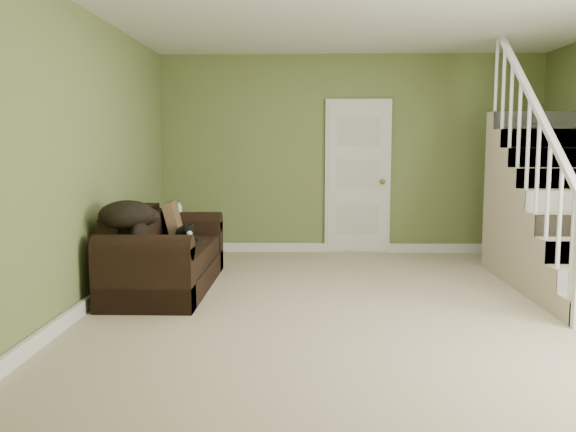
# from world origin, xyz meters

# --- Properties ---
(floor) EXTENTS (5.00, 5.50, 0.01)m
(floor) POSITION_xyz_m (0.00, 0.00, 0.00)
(floor) COLOR tan
(floor) RESTS_ON ground
(ceiling) EXTENTS (5.00, 5.50, 0.01)m
(ceiling) POSITION_xyz_m (0.00, 0.00, 2.60)
(ceiling) COLOR white
(ceiling) RESTS_ON wall_back
(wall_back) EXTENTS (5.00, 0.04, 2.60)m
(wall_back) POSITION_xyz_m (0.00, 2.75, 1.30)
(wall_back) COLOR olive
(wall_back) RESTS_ON floor
(wall_front) EXTENTS (5.00, 0.04, 2.60)m
(wall_front) POSITION_xyz_m (0.00, -2.75, 1.30)
(wall_front) COLOR olive
(wall_front) RESTS_ON floor
(wall_left) EXTENTS (0.04, 5.50, 2.60)m
(wall_left) POSITION_xyz_m (-2.50, 0.00, 1.30)
(wall_left) COLOR olive
(wall_left) RESTS_ON floor
(baseboard_back) EXTENTS (5.00, 0.04, 0.12)m
(baseboard_back) POSITION_xyz_m (0.00, 2.72, 0.06)
(baseboard_back) COLOR white
(baseboard_back) RESTS_ON floor
(baseboard_left) EXTENTS (0.04, 5.50, 0.12)m
(baseboard_left) POSITION_xyz_m (-2.47, 0.00, 0.06)
(baseboard_left) COLOR white
(baseboard_left) RESTS_ON floor
(door) EXTENTS (0.86, 0.12, 2.02)m
(door) POSITION_xyz_m (0.10, 2.71, 1.01)
(door) COLOR white
(door) RESTS_ON floor
(staircase) EXTENTS (1.00, 2.51, 2.82)m
(staircase) POSITION_xyz_m (1.99, 0.97, 0.64)
(staircase) COLOR tan
(staircase) RESTS_ON floor
(sofa) EXTENTS (0.86, 1.99, 0.79)m
(sofa) POSITION_xyz_m (-2.01, 0.62, 0.30)
(sofa) COLOR black
(sofa) RESTS_ON floor
(side_table) EXTENTS (0.52, 0.52, 0.77)m
(side_table) POSITION_xyz_m (-2.09, 1.53, 0.29)
(side_table) COLOR black
(side_table) RESTS_ON floor
(cat) EXTENTS (0.32, 0.48, 0.24)m
(cat) POSITION_xyz_m (-1.83, 0.82, 0.52)
(cat) COLOR black
(cat) RESTS_ON sofa
(banana) EXTENTS (0.13, 0.17, 0.05)m
(banana) POSITION_xyz_m (-1.94, 0.35, 0.45)
(banana) COLOR yellow
(banana) RESTS_ON sofa
(throw_pillow) EXTENTS (0.27, 0.48, 0.47)m
(throw_pillow) POSITION_xyz_m (-2.01, 1.17, 0.60)
(throw_pillow) COLOR #503320
(throw_pillow) RESTS_ON sofa
(throw_blanket) EXTENTS (0.57, 0.69, 0.25)m
(throw_blanket) POSITION_xyz_m (-2.18, 0.01, 0.81)
(throw_blanket) COLOR black
(throw_blanket) RESTS_ON sofa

